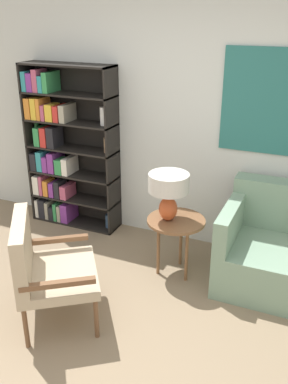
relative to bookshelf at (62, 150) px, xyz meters
The scene contains 6 objects.
ground_plane 2.40m from the bookshelf, 55.61° to the right, with size 14.00×14.00×0.00m, color #847056.
wall_back 1.41m from the bookshelf, ahead, with size 6.40×0.08×2.70m.
bookshelf is the anchor object (origin of this frame).
armchair 1.81m from the bookshelf, 61.90° to the right, with size 0.88×0.90×0.89m.
side_table 1.68m from the bookshelf, 18.87° to the right, with size 0.53×0.53×0.56m.
table_lamp 1.59m from the bookshelf, 20.80° to the right, with size 0.36×0.36×0.44m.
Camera 1 is at (1.41, -1.96, 2.31)m, focal length 40.00 mm.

